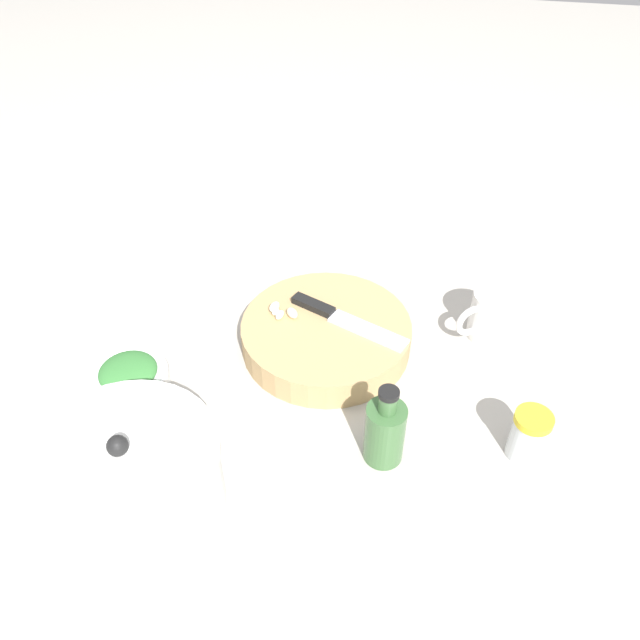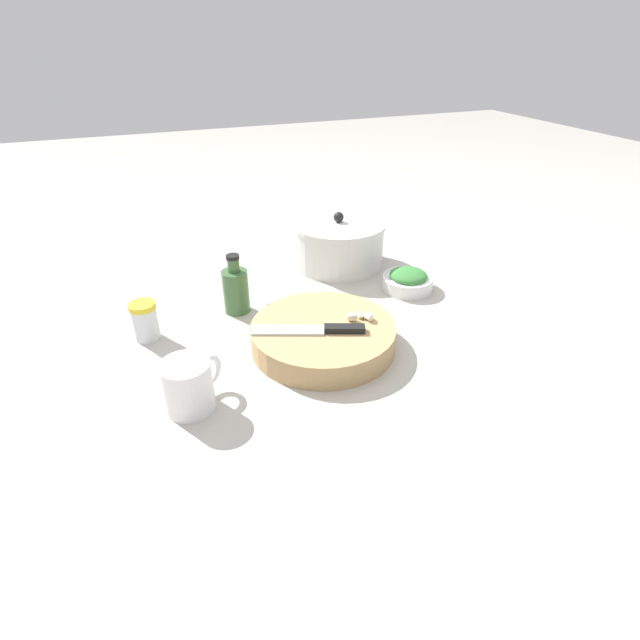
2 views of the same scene
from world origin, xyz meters
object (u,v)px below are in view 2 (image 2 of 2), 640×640
herb_bowl (408,280)px  stock_pot (338,243)px  coffee_mug (189,385)px  chef_knife (316,330)px  spice_jar (145,321)px  oil_bottle (236,289)px  garlic_cloves (361,316)px  cutting_board (323,336)px

herb_bowl → stock_pot: bearing=116.2°
stock_pot → coffee_mug: bearing=-136.3°
chef_knife → coffee_mug: size_ratio=1.95×
spice_jar → oil_bottle: (0.21, 0.05, 0.01)m
garlic_cloves → oil_bottle: 0.31m
cutting_board → coffee_mug: 0.30m
garlic_cloves → stock_pot: 0.40m
oil_bottle → stock_pot: size_ratio=0.55×
chef_knife → spice_jar: spice_jar is taller
coffee_mug → herb_bowl: bearing=23.4°
garlic_cloves → oil_bottle: (-0.21, 0.23, -0.00)m
spice_jar → coffee_mug: 0.27m
cutting_board → garlic_cloves: (0.08, -0.01, 0.03)m
stock_pot → chef_knife: bearing=-119.4°
cutting_board → chef_knife: (-0.02, -0.02, 0.03)m
garlic_cloves → oil_bottle: bearing=133.1°
spice_jar → oil_bottle: oil_bottle is taller
coffee_mug → oil_bottle: size_ratio=0.80×
oil_bottle → herb_bowl: bearing=-7.0°
garlic_cloves → spice_jar: 0.46m
oil_bottle → stock_pot: stock_pot is taller
oil_bottle → spice_jar: bearing=-167.7°
coffee_mug → oil_bottle: oil_bottle is taller
cutting_board → garlic_cloves: 0.09m
cutting_board → herb_bowl: size_ratio=2.31×
herb_bowl → coffee_mug: bearing=-156.6°
herb_bowl → spice_jar: bearing=179.4°
cutting_board → coffee_mug: (-0.29, -0.09, 0.02)m
spice_jar → oil_bottle: size_ratio=0.60×
herb_bowl → oil_bottle: (-0.43, 0.05, 0.03)m
chef_knife → oil_bottle: (-0.11, 0.23, -0.00)m
cutting_board → chef_knife: 0.04m
cutting_board → spice_jar: size_ratio=3.51×
chef_knife → spice_jar: size_ratio=2.59×
chef_knife → herb_bowl: size_ratio=1.70×
oil_bottle → cutting_board: bearing=-59.1°
herb_bowl → spice_jar: (-0.64, 0.01, 0.02)m
garlic_cloves → coffee_mug: coffee_mug is taller
spice_jar → herb_bowl: bearing=-0.6°
cutting_board → oil_bottle: 0.25m
garlic_cloves → stock_pot: bearing=73.3°
chef_knife → coffee_mug: coffee_mug is taller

